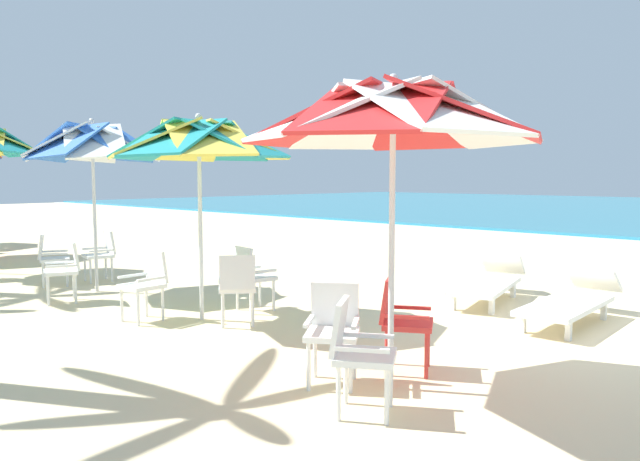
# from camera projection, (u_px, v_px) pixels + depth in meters

# --- Properties ---
(ground_plane) EXTENTS (80.00, 80.00, 0.00)m
(ground_plane) POSITION_uv_depth(u_px,v_px,m) (594.00, 336.00, 6.84)
(ground_plane) COLOR beige
(beach_umbrella_0) EXTENTS (2.48, 2.48, 2.62)m
(beach_umbrella_0) POSITION_uv_depth(u_px,v_px,m) (393.00, 117.00, 4.94)
(beach_umbrella_0) COLOR silver
(beach_umbrella_0) RESTS_ON ground
(plastic_chair_0) EXTENTS (0.62, 0.61, 0.87)m
(plastic_chair_0) POSITION_uv_depth(u_px,v_px,m) (401.00, 318.00, 5.57)
(plastic_chair_0) COLOR red
(plastic_chair_0) RESTS_ON ground
(plastic_chair_1) EXTENTS (0.63, 0.61, 0.87)m
(plastic_chair_1) POSITION_uv_depth(u_px,v_px,m) (356.00, 349.00, 4.56)
(plastic_chair_1) COLOR white
(plastic_chair_1) RESTS_ON ground
(plastic_chair_2) EXTENTS (0.62, 0.63, 0.87)m
(plastic_chair_2) POSITION_uv_depth(u_px,v_px,m) (333.00, 326.00, 5.25)
(plastic_chair_2) COLOR white
(plastic_chair_2) RESTS_ON ground
(beach_umbrella_1) EXTENTS (2.25, 2.25, 2.56)m
(beach_umbrella_1) POSITION_uv_depth(u_px,v_px,m) (199.00, 142.00, 7.41)
(beach_umbrella_1) COLOR silver
(beach_umbrella_1) RESTS_ON ground
(plastic_chair_3) EXTENTS (0.51, 0.53, 0.87)m
(plastic_chair_3) POSITION_uv_depth(u_px,v_px,m) (251.00, 274.00, 8.06)
(plastic_chair_3) COLOR white
(plastic_chair_3) RESTS_ON ground
(plastic_chair_4) EXTENTS (0.63, 0.63, 0.87)m
(plastic_chair_4) POSITION_uv_depth(u_px,v_px,m) (237.00, 285.00, 7.27)
(plastic_chair_4) COLOR white
(plastic_chair_4) RESTS_ON ground
(plastic_chair_5) EXTENTS (0.47, 0.49, 0.87)m
(plastic_chair_5) POSITION_uv_depth(u_px,v_px,m) (146.00, 281.00, 7.54)
(plastic_chair_5) COLOR white
(plastic_chair_5) RESTS_ON ground
(beach_umbrella_2) EXTENTS (2.13, 2.13, 2.67)m
(beach_umbrella_2) POSITION_uv_depth(u_px,v_px,m) (92.00, 145.00, 9.28)
(beach_umbrella_2) COLOR silver
(beach_umbrella_2) RESTS_ON ground
(plastic_chair_6) EXTENTS (0.58, 0.60, 0.87)m
(plastic_chair_6) POSITION_uv_depth(u_px,v_px,m) (50.00, 256.00, 9.90)
(plastic_chair_6) COLOR white
(plastic_chair_6) RESTS_ON ground
(plastic_chair_7) EXTENTS (0.57, 0.59, 0.87)m
(plastic_chair_7) POSITION_uv_depth(u_px,v_px,m) (66.00, 268.00, 8.63)
(plastic_chair_7) COLOR white
(plastic_chair_7) RESTS_ON ground
(plastic_chair_8) EXTENTS (0.52, 0.54, 0.87)m
(plastic_chair_8) POSITION_uv_depth(u_px,v_px,m) (102.00, 252.00, 10.38)
(plastic_chair_8) COLOR white
(plastic_chair_8) RESTS_ON ground
(sun_lounger_1) EXTENTS (0.73, 2.17, 0.62)m
(sun_lounger_1) POSITION_uv_depth(u_px,v_px,m) (571.00, 300.00, 7.41)
(sun_lounger_1) COLOR white
(sun_lounger_1) RESTS_ON ground
(sun_lounger_2) EXTENTS (1.13, 2.23, 0.62)m
(sun_lounger_2) POSITION_uv_depth(u_px,v_px,m) (489.00, 282.00, 8.73)
(sun_lounger_2) COLOR white
(sun_lounger_2) RESTS_ON ground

